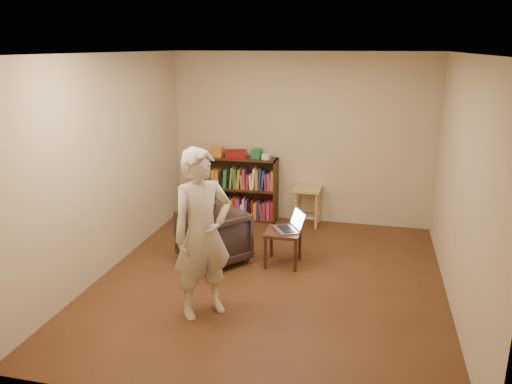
% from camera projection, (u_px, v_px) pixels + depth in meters
% --- Properties ---
extents(floor, '(4.50, 4.50, 0.00)m').
position_uv_depth(floor, '(270.00, 281.00, 5.90)').
color(floor, '#492917').
rests_on(floor, ground).
extents(ceiling, '(4.50, 4.50, 0.00)m').
position_uv_depth(ceiling, '(272.00, 53.00, 5.16)').
color(ceiling, white).
rests_on(ceiling, wall_back).
extents(wall_back, '(4.00, 0.00, 4.00)m').
position_uv_depth(wall_back, '(300.00, 139.00, 7.63)').
color(wall_back, beige).
rests_on(wall_back, floor).
extents(wall_left, '(0.00, 4.50, 4.50)m').
position_uv_depth(wall_left, '(107.00, 165.00, 5.97)').
color(wall_left, beige).
rests_on(wall_left, floor).
extents(wall_right, '(0.00, 4.50, 4.50)m').
position_uv_depth(wall_right, '(462.00, 186.00, 5.09)').
color(wall_right, beige).
rests_on(wall_right, floor).
extents(bookshelf, '(1.20, 0.30, 1.00)m').
position_uv_depth(bookshelf, '(240.00, 192.00, 7.93)').
color(bookshelf, black).
rests_on(bookshelf, floor).
extents(box_yellow, '(0.21, 0.16, 0.16)m').
position_uv_depth(box_yellow, '(217.00, 152.00, 7.81)').
color(box_yellow, orange).
rests_on(box_yellow, bookshelf).
extents(red_cloth, '(0.36, 0.30, 0.11)m').
position_uv_depth(red_cloth, '(236.00, 154.00, 7.77)').
color(red_cloth, maroon).
rests_on(red_cloth, bookshelf).
extents(box_green, '(0.16, 0.16, 0.14)m').
position_uv_depth(box_green, '(257.00, 154.00, 7.70)').
color(box_green, '#1F7739').
rests_on(box_green, bookshelf).
extents(box_white, '(0.12, 0.12, 0.08)m').
position_uv_depth(box_white, '(266.00, 157.00, 7.63)').
color(box_white, white).
rests_on(box_white, bookshelf).
extents(stool, '(0.41, 0.41, 0.60)m').
position_uv_depth(stool, '(307.00, 195.00, 7.62)').
color(stool, tan).
rests_on(stool, floor).
extents(armchair, '(1.04, 1.05, 0.69)m').
position_uv_depth(armchair, '(213.00, 237.00, 6.33)').
color(armchair, '#2C231D').
rests_on(armchair, floor).
extents(side_table, '(0.44, 0.44, 0.45)m').
position_uv_depth(side_table, '(283.00, 236.00, 6.27)').
color(side_table, black).
rests_on(side_table, floor).
extents(laptop, '(0.46, 0.47, 0.25)m').
position_uv_depth(laptop, '(291.00, 225.00, 6.27)').
color(laptop, '#A5A5A9').
rests_on(laptop, side_table).
extents(person, '(0.75, 0.75, 1.75)m').
position_uv_depth(person, '(202.00, 234.00, 4.97)').
color(person, beige).
rests_on(person, floor).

